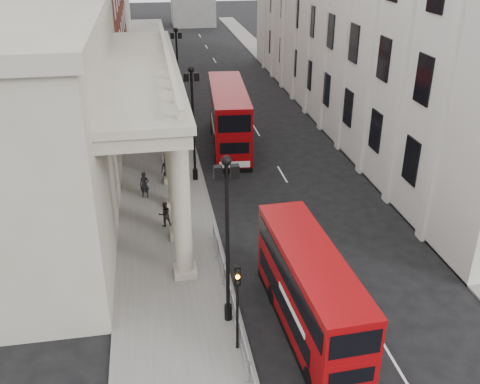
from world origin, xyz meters
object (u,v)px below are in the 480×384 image
Objects in this scene: bus_near at (310,291)px; pedestrian_b at (165,214)px; bus_far at (229,116)px; pedestrian_a at (145,185)px; lamp_post_mid at (193,117)px; pedestrian_c at (167,168)px; lamp_post_south at (227,231)px; traffic_light at (237,293)px; lamp_post_north at (178,65)px.

pedestrian_b is at bearing 116.89° from bus_near.
pedestrian_a is at bearing -124.47° from bus_far.
lamp_post_mid is 4.58× the size of pedestrian_a.
lamp_post_south is at bearing -81.35° from pedestrian_c.
traffic_light is 16.27m from pedestrian_a.
lamp_post_north is 16.33m from pedestrian_c.
pedestrian_a is at bearing 113.19° from bus_near.
lamp_post_south reaches higher than pedestrian_c.
bus_near is (3.52, -33.18, -2.74)m from lamp_post_north.
traffic_light is 18.53m from pedestrian_c.
lamp_post_north is at bearing 90.00° from lamp_post_mid.
pedestrian_a is at bearing 105.03° from lamp_post_south.
traffic_light is 11.96m from pedestrian_b.
bus_far reaches higher than pedestrian_b.
pedestrian_a is at bearing 103.52° from traffic_light.
lamp_post_mid is 4.39m from pedestrian_c.
lamp_post_north is 0.70× the size of bus_far.
bus_far is 11.56m from pedestrian_a.
bus_near reaches higher than pedestrian_a.
lamp_post_north is 5.17× the size of pedestrian_b.
lamp_post_south is 16.00m from lamp_post_mid.
traffic_light is (0.10, -34.02, -1.80)m from lamp_post_north.
traffic_light reaches higher than pedestrian_c.
pedestrian_c is (-2.02, 16.27, -3.89)m from lamp_post_south.
lamp_post_south is at bearing 90.34° from pedestrian_b.
bus_far is 6.50× the size of pedestrian_a.
lamp_post_mid is 1.00× the size of lamp_post_north.
lamp_post_mid is at bearing -113.70° from bus_far.
bus_far is at bearing -129.17° from pedestrian_b.
lamp_post_south reaches higher than pedestrian_b.
traffic_light is at bearing 88.29° from pedestrian_b.
lamp_post_south is at bearing -62.11° from pedestrian_a.
bus_far is 14.54m from pedestrian_b.
lamp_post_north is 1.93× the size of traffic_light.
lamp_post_north is 4.62× the size of pedestrian_c.
pedestrian_c is at bearing 96.61° from traffic_light.
pedestrian_a is (-3.67, -2.33, -3.88)m from lamp_post_mid.
lamp_post_south is at bearing -94.42° from bus_far.
lamp_post_south is 1.00× the size of lamp_post_mid.
lamp_post_north is at bearing 93.40° from bus_near.
lamp_post_north is 23.04m from pedestrian_b.
pedestrian_a is 3.08m from pedestrian_c.
pedestrian_a is 1.01× the size of pedestrian_c.
pedestrian_a is at bearing -147.58° from lamp_post_mid.
pedestrian_b is at bearing -110.94° from lamp_post_mid.
pedestrian_c is (-2.02, -15.73, -3.89)m from lamp_post_north.
traffic_light reaches higher than pedestrian_b.
traffic_light is at bearing -87.16° from lamp_post_south.
bus_far is at bearing 81.15° from lamp_post_south.
bus_far is at bearing 63.95° from pedestrian_a.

